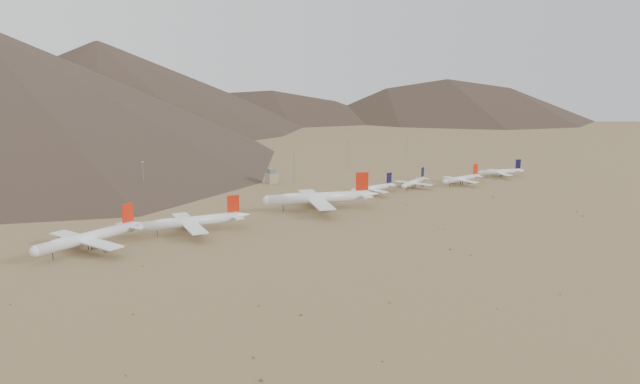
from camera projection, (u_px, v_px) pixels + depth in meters
ground at (332, 219)px, 390.32m from camera, size 3000.00×3000.00×0.00m
mountain_ridge at (17, 28)px, 1071.11m from camera, size 4400.00×1000.00×300.00m
widebody_west at (88, 237)px, 324.28m from camera, size 65.58×52.19×20.23m
widebody_centre at (191, 221)px, 357.26m from camera, size 65.98×51.60×19.78m
widebody_east at (318, 198)px, 412.15m from camera, size 75.95×60.86×23.82m
narrowbody_a at (373, 188)px, 460.02m from camera, size 43.93×31.35×14.49m
narrowbody_b at (414, 182)px, 483.56m from camera, size 40.19×30.09×13.92m
narrowbody_c at (462, 179)px, 495.58m from camera, size 45.21×32.31×14.91m
narrowbody_d at (501, 172)px, 527.01m from camera, size 41.82×31.34×14.51m
control_tower at (272, 177)px, 501.40m from camera, size 8.00×8.00×12.00m
mast_west at (143, 177)px, 451.76m from camera, size 2.00×0.60×25.70m
mast_centre at (294, 165)px, 501.52m from camera, size 2.00×0.60×25.70m
mast_east at (348, 154)px, 561.39m from camera, size 2.00×0.60×25.70m
mast_far_east at (406, 149)px, 592.83m from camera, size 2.00×0.60×25.70m
desert_scrub at (410, 272)px, 291.74m from camera, size 354.06×179.39×0.97m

